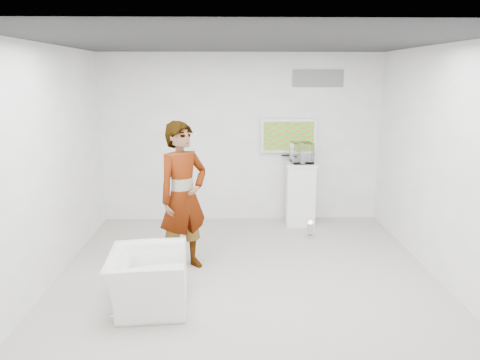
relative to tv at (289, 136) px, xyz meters
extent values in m
cube|color=#ADA99F|center=(-0.85, -2.45, -1.55)|extent=(5.00, 5.00, 0.01)
cube|color=#2A2A2D|center=(-0.85, -2.45, 1.45)|extent=(5.00, 5.00, 0.01)
cube|color=white|center=(-0.85, 0.05, -0.05)|extent=(5.00, 0.01, 3.00)
cube|color=white|center=(-0.85, -4.95, -0.05)|extent=(5.00, 0.01, 3.00)
cube|color=white|center=(-3.35, -2.45, -0.05)|extent=(0.01, 5.00, 3.00)
cube|color=white|center=(1.65, -2.45, -0.05)|extent=(0.01, 5.00, 3.00)
cube|color=silver|center=(0.00, 0.00, 0.00)|extent=(1.00, 0.08, 0.60)
cube|color=slate|center=(0.50, 0.04, 1.00)|extent=(0.90, 0.02, 0.30)
imported|color=white|center=(-1.69, -2.21, -0.53)|extent=(0.88, 0.85, 2.03)
imported|color=white|center=(-2.01, -3.29, -1.23)|extent=(0.94, 1.05, 0.64)
cube|color=white|center=(0.20, -0.29, -1.00)|extent=(0.57, 0.57, 1.11)
cylinder|color=silver|center=(0.26, -1.02, -1.41)|extent=(0.23, 0.23, 0.27)
cube|color=white|center=(0.20, -0.29, -0.26)|extent=(0.39, 0.39, 0.36)
cube|color=white|center=(0.20, -0.29, -0.33)|extent=(0.07, 0.17, 0.23)
cube|color=white|center=(-1.59, -1.94, 0.28)|extent=(0.15, 0.10, 0.04)
camera|label=1|loc=(-1.08, -8.28, 1.07)|focal=35.00mm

